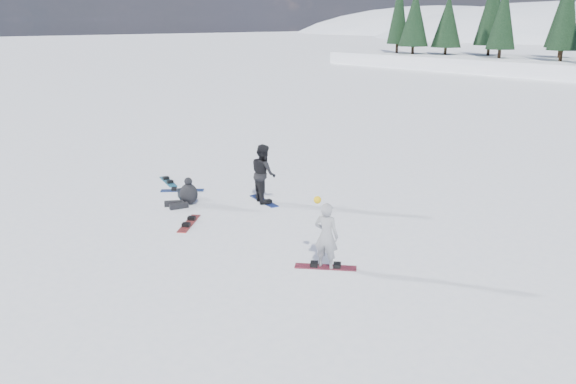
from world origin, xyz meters
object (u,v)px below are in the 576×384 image
at_px(gear_bag, 183,194).
at_px(snowboard_loose_c, 168,182).
at_px(seated_rider, 187,194).
at_px(snowboarder_man, 263,173).
at_px(snowboard_loose_a, 182,190).
at_px(snowboard_loose_b, 189,223).
at_px(snowboarder_woman, 326,235).

relative_size(gear_bag, snowboard_loose_c, 0.30).
xyz_separation_m(seated_rider, gear_bag, (-0.70, 0.26, -0.20)).
bearing_deg(snowboarder_man, seated_rider, 76.19).
relative_size(seated_rider, snowboard_loose_a, 0.78).
relative_size(snowboard_loose_c, snowboard_loose_a, 1.00).
height_order(gear_bag, snowboard_loose_b, gear_bag).
height_order(snowboard_loose_b, snowboard_loose_c, same).
distance_m(snowboarder_man, snowboard_loose_a, 3.30).
bearing_deg(snowboarder_woman, snowboard_loose_a, -27.63).
bearing_deg(seated_rider, snowboarder_man, 79.76).
bearing_deg(snowboard_loose_c, snowboard_loose_a, 6.35).
bearing_deg(snowboarder_woman, snowboard_loose_b, -12.05).
height_order(snowboarder_man, snowboard_loose_b, snowboarder_man).
distance_m(gear_bag, snowboard_loose_b, 2.59).
bearing_deg(gear_bag, snowboarder_woman, -2.53).
bearing_deg(snowboarder_woman, snowboarder_man, -45.32).
bearing_deg(gear_bag, snowboard_loose_a, 151.79).
bearing_deg(gear_bag, snowboard_loose_b, -27.52).
relative_size(snowboarder_woman, snowboarder_man, 0.93).
height_order(snowboarder_woman, snowboarder_man, snowboarder_man).
xyz_separation_m(seated_rider, snowboard_loose_a, (-1.45, 0.66, -0.33)).
xyz_separation_m(gear_bag, snowboard_loose_b, (2.30, -1.20, -0.14)).
xyz_separation_m(seated_rider, snowboard_loose_b, (1.60, -0.94, -0.33)).
height_order(seated_rider, snowboard_loose_b, seated_rider).
height_order(seated_rider, snowboard_loose_a, seated_rider).
height_order(snowboarder_woman, snowboard_loose_c, snowboarder_woman).
bearing_deg(snowboarder_woman, gear_bag, -24.94).
distance_m(snowboarder_man, seated_rider, 2.56).
distance_m(snowboarder_woman, gear_bag, 7.16).
xyz_separation_m(snowboarder_man, snowboard_loose_a, (-2.82, -1.42, -0.95)).
distance_m(seated_rider, snowboard_loose_c, 2.93).
height_order(snowboard_loose_b, snowboard_loose_a, same).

